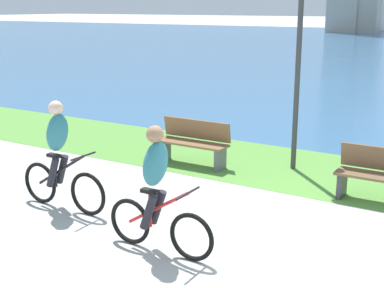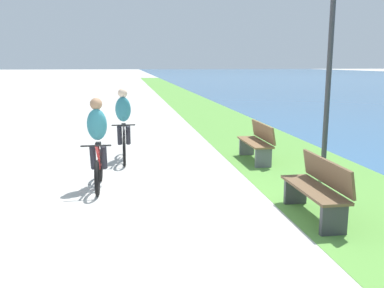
% 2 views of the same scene
% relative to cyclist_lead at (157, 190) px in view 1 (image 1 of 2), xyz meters
% --- Properties ---
extents(ground_plane, '(300.00, 300.00, 0.00)m').
position_rel_cyclist_lead_xyz_m(ground_plane, '(1.49, 1.20, -0.83)').
color(ground_plane, '#B2AFA8').
extents(grass_strip_bayside, '(120.00, 2.87, 0.01)m').
position_rel_cyclist_lead_xyz_m(grass_strip_bayside, '(1.49, 4.33, -0.83)').
color(grass_strip_bayside, '#59933D').
rests_on(grass_strip_bayside, ground).
extents(cyclist_lead, '(1.59, 0.52, 1.67)m').
position_rel_cyclist_lead_xyz_m(cyclist_lead, '(0.00, 0.00, 0.00)').
color(cyclist_lead, black).
rests_on(cyclist_lead, ground).
extents(cyclist_trailing, '(1.68, 0.52, 1.71)m').
position_rel_cyclist_lead_xyz_m(cyclist_trailing, '(-2.14, 0.47, 0.01)').
color(cyclist_trailing, black).
rests_on(cyclist_trailing, ground).
extents(bench_near_path, '(1.50, 0.47, 0.90)m').
position_rel_cyclist_lead_xyz_m(bench_near_path, '(-1.62, 3.58, -0.38)').
color(bench_near_path, brown).
rests_on(bench_near_path, ground).
extents(lamppost_tall, '(0.28, 0.28, 4.14)m').
position_rel_cyclist_lead_xyz_m(lamppost_tall, '(0.20, 4.35, 1.85)').
color(lamppost_tall, '#38383D').
rests_on(lamppost_tall, ground).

